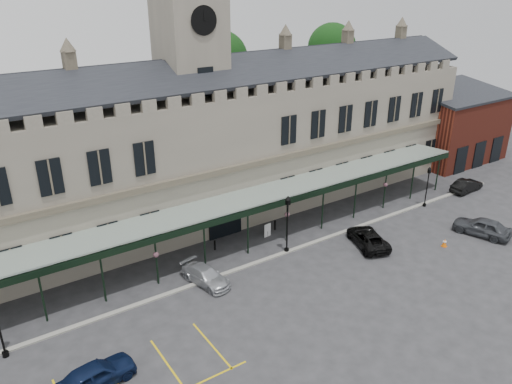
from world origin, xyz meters
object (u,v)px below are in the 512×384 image
traffic_cone (445,243)px  car_right_a (482,227)px  clock_tower (192,78)px  car_van (368,238)px  station_building (196,151)px  sign_board (268,230)px  lamp_post_mid (287,219)px  car_right_b (466,185)px  car_left_a (96,375)px  car_taxi (206,276)px  lamp_post_right (428,183)px

traffic_cone → car_right_a: size_ratio=0.15×
clock_tower → car_van: (9.25, -13.31, -12.42)m
station_building → car_right_a: station_building is taller
traffic_cone → sign_board: (-11.54, 9.82, 0.25)m
lamp_post_mid → car_right_b: size_ratio=1.25×
car_left_a → car_right_a: car_right_a is taller
lamp_post_mid → sign_board: 3.98m
clock_tower → car_right_a: bearing=-42.8°
traffic_cone → car_taxi: bearing=161.9°
station_building → clock_tower: clock_tower is taller
station_building → clock_tower: (0.00, 0.09, 6.64)m
car_left_a → car_right_b: car_left_a is taller
lamp_post_right → car_right_a: size_ratio=0.87×
clock_tower → car_right_a: 28.66m
station_building → car_right_b: bearing=-22.0°
sign_board → car_taxi: size_ratio=0.28×
clock_tower → car_van: size_ratio=5.01×
station_building → car_van: 17.14m
sign_board → car_right_a: (15.98, -10.30, 0.23)m
lamp_post_mid → car_left_a: 18.90m
car_taxi → station_building: bearing=51.8°
lamp_post_right → car_taxi: bearing=179.7°
car_taxi → car_right_a: 24.97m
lamp_post_mid → lamp_post_right: bearing=-1.4°
car_right_b → lamp_post_mid: bearing=85.7°
station_building → lamp_post_mid: 11.23m
car_right_a → sign_board: bearing=-51.1°
car_left_a → station_building: bearing=-52.0°
clock_tower → sign_board: bearing=-67.5°
lamp_post_right → traffic_cone: lamp_post_right is taller
clock_tower → car_van: clock_tower is taller
clock_tower → car_van: 20.42m
sign_board → car_van: car_van is taller
lamp_post_mid → car_van: (6.46, -2.90, -2.37)m
car_taxi → car_right_b: (31.46, -0.09, 0.05)m
sign_board → car_taxi: 8.72m
lamp_post_right → car_right_a: bearing=-96.1°
sign_board → car_van: (6.23, -6.02, 0.09)m
lamp_post_right → car_right_b: 6.98m
car_left_a → car_right_a: 34.02m
car_van → car_right_a: 10.65m
car_taxi → car_right_b: size_ratio=1.06×
sign_board → car_left_a: (-18.02, -9.08, 0.18)m
traffic_cone → sign_board: size_ratio=0.57×
car_taxi → car_van: (14.25, -2.59, 0.05)m
car_right_b → traffic_cone: bearing=114.6°
lamp_post_right → car_van: size_ratio=0.85×
sign_board → car_van: 8.66m
traffic_cone → car_taxi: car_taxi is taller
sign_board → car_right_b: size_ratio=0.30×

